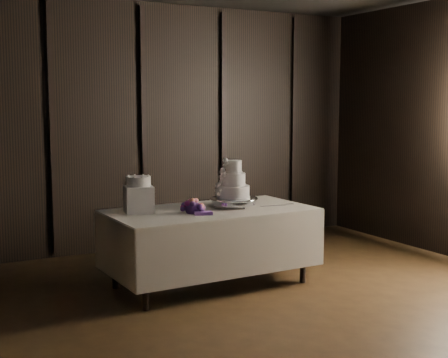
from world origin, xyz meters
TOP-DOWN VIEW (x-y plane):
  - room at (0.00, 0.00)m, footprint 6.08×7.08m
  - display_table at (-0.00, 1.65)m, footprint 2.03×1.11m
  - cake_stand at (0.27, 1.67)m, footprint 0.54×0.54m
  - wedding_cake at (0.24, 1.66)m, footprint 0.36×0.31m
  - bouquet at (-0.25, 1.54)m, footprint 0.36×0.43m
  - box_pedestal at (-0.68, 1.82)m, footprint 0.31×0.31m
  - small_cake at (-0.68, 1.82)m, footprint 0.27×0.27m
  - cake_knife at (0.63, 1.51)m, footprint 0.37×0.07m

SIDE VIEW (x-z plane):
  - display_table at x=0.00m, z-range 0.04..0.80m
  - cake_knife at x=0.63m, z-range 0.76..0.77m
  - cake_stand at x=0.27m, z-range 0.76..0.85m
  - bouquet at x=-0.25m, z-range 0.73..0.91m
  - box_pedestal at x=-0.68m, z-range 0.76..1.01m
  - wedding_cake at x=0.24m, z-range 0.81..1.19m
  - small_cake at x=-0.68m, z-range 1.01..1.10m
  - room at x=0.00m, z-range -0.04..3.04m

